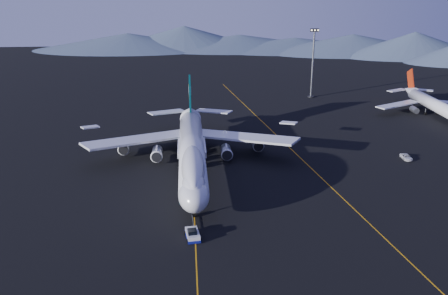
{
  "coord_description": "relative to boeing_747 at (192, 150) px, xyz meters",
  "views": [
    {
      "loc": [
        -0.92,
        -121.83,
        48.38
      ],
      "look_at": [
        8.37,
        0.52,
        6.0
      ],
      "focal_mm": 40.0,
      "sensor_mm": 36.0,
      "label": 1
    }
  ],
  "objects": [
    {
      "name": "pushback_tug",
      "position": [
        -0.48,
        -35.69,
        -5.14
      ],
      "size": [
        3.35,
        5.22,
        2.15
      ],
      "rotation": [
        0.0,
        0.0,
        0.13
      ],
      "color": "silver",
      "rests_on": "ground"
    },
    {
      "name": "taxiway_line_main",
      "position": [
        -0.0,
        -0.03,
        -5.8
      ],
      "size": [
        0.25,
        220.0,
        0.01
      ],
      "primitive_type": "cube",
      "color": "orange",
      "rests_on": "ground"
    },
    {
      "name": "floodlight_mast",
      "position": [
        51.01,
        79.8,
        8.51
      ],
      "size": [
        3.49,
        2.62,
        28.28
      ],
      "rotation": [
        0.0,
        0.0,
        -0.09
      ],
      "color": "black",
      "rests_on": "ground"
    },
    {
      "name": "ground",
      "position": [
        -0.0,
        -0.03,
        -5.81
      ],
      "size": [
        500.0,
        500.0,
        0.0
      ],
      "primitive_type": "plane",
      "color": "black",
      "rests_on": "ground"
    },
    {
      "name": "taxiway_line_side",
      "position": [
        30.0,
        9.97,
        -5.8
      ],
      "size": [
        28.08,
        198.09,
        0.01
      ],
      "primitive_type": "cube",
      "rotation": [
        0.0,
        0.0,
        0.14
      ],
      "color": "orange",
      "rests_on": "ground"
    },
    {
      "name": "service_van",
      "position": [
        59.47,
        3.94,
        -5.14
      ],
      "size": [
        2.37,
        4.92,
        1.35
      ],
      "primitive_type": "imported",
      "rotation": [
        0.0,
        0.0,
        -0.03
      ],
      "color": "silver",
      "rests_on": "ground"
    },
    {
      "name": "second_jet",
      "position": [
        88.43,
        48.51,
        -1.71
      ],
      "size": [
        42.18,
        47.65,
        13.56
      ],
      "rotation": [
        0.0,
        0.0,
        0.36
      ],
      "color": "silver",
      "rests_on": "ground"
    },
    {
      "name": "boeing_747",
      "position": [
        0.0,
        0.0,
        0.0
      ],
      "size": [
        59.62,
        72.43,
        19.37
      ],
      "color": "silver",
      "rests_on": "ground"
    }
  ]
}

